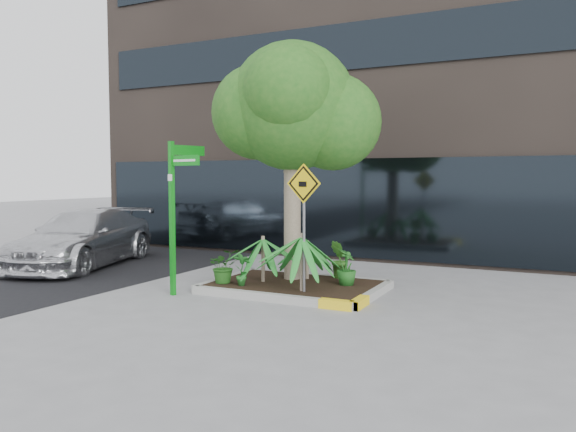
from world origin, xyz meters
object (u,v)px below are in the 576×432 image
at_px(tree, 293,107).
at_px(street_sign_post, 176,201).
at_px(parked_car, 83,238).
at_px(cattle_sign, 304,206).

xyz_separation_m(tree, street_sign_post, (-1.55, -1.78, -1.85)).
bearing_deg(parked_car, cattle_sign, -25.15).
bearing_deg(tree, cattle_sign, -55.90).
xyz_separation_m(tree, parked_car, (-5.77, -0.01, -2.93)).
height_order(parked_car, cattle_sign, cattle_sign).
bearing_deg(tree, street_sign_post, -131.01).
relative_size(street_sign_post, cattle_sign, 1.25).
xyz_separation_m(tree, cattle_sign, (0.76, -1.13, -1.91)).
bearing_deg(street_sign_post, cattle_sign, 30.79).
bearing_deg(parked_car, tree, -15.35).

